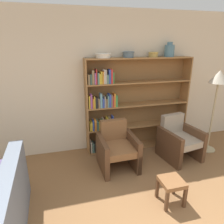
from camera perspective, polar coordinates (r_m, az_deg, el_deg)
name	(u,v)px	position (r m, az deg, el deg)	size (l,w,h in m)	color
wall_back	(112,83)	(4.05, 0.04, 8.25)	(12.00, 0.06, 2.75)	beige
bookshelf	(128,105)	(4.09, 4.73, 2.00)	(2.14, 0.30, 1.88)	olive
bowl_slate	(103,55)	(3.75, -2.52, 15.88)	(0.29, 0.29, 0.08)	silver
bowl_brass	(128,54)	(3.88, 4.71, 16.18)	(0.23, 0.23, 0.11)	slate
bowl_stoneware	(153,54)	(4.08, 11.74, 15.89)	(0.19, 0.19, 0.09)	tan
vase_tall	(169,50)	(4.23, 16.07, 16.57)	(0.19, 0.19, 0.28)	slate
armchair_leather	(117,148)	(3.61, 1.45, -10.15)	(0.66, 0.70, 0.82)	brown
armchair_cushioned	(179,140)	(4.10, 18.55, -7.47)	(0.74, 0.78, 0.82)	brown
floor_lamp	(218,83)	(4.32, 28.09, 7.30)	(0.36, 0.36, 1.66)	tan
footstool	(171,185)	(3.04, 16.63, -19.25)	(0.31, 0.31, 0.37)	brown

